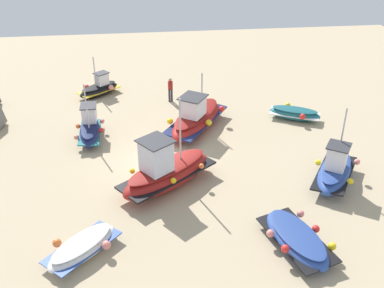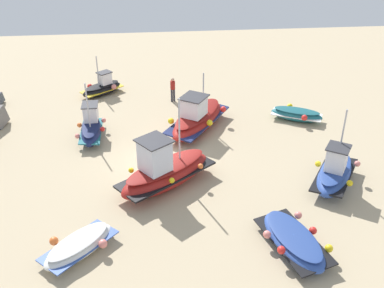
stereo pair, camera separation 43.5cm
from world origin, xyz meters
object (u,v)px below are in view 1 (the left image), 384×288
(fishing_boat_5, at_px, (296,239))
(person_walking, at_px, (170,88))
(fishing_boat_0, at_px, (82,247))
(fishing_boat_6, at_px, (295,113))
(fishing_boat_4, at_px, (99,88))
(fishing_boat_7, at_px, (90,129))
(fishing_boat_3, at_px, (196,118))
(fishing_boat_2, at_px, (335,171))
(fishing_boat_1, at_px, (166,172))

(fishing_boat_5, distance_m, person_walking, 15.23)
(fishing_boat_0, bearing_deg, fishing_boat_6, 175.14)
(fishing_boat_4, relative_size, fishing_boat_7, 0.87)
(fishing_boat_3, bearing_deg, fishing_boat_4, -100.71)
(fishing_boat_3, bearing_deg, person_walking, -130.49)
(fishing_boat_6, height_order, person_walking, person_walking)
(fishing_boat_2, bearing_deg, fishing_boat_5, -4.36)
(fishing_boat_1, distance_m, fishing_boat_3, 6.13)
(fishing_boat_4, relative_size, fishing_boat_6, 0.93)
(fishing_boat_0, height_order, fishing_boat_3, fishing_boat_3)
(fishing_boat_4, height_order, person_walking, fishing_boat_4)
(fishing_boat_2, bearing_deg, fishing_boat_3, -103.08)
(fishing_boat_4, bearing_deg, fishing_boat_0, -127.56)
(fishing_boat_0, relative_size, fishing_boat_3, 0.59)
(person_walking, bearing_deg, fishing_boat_7, -57.73)
(fishing_boat_2, xyz_separation_m, fishing_boat_5, (-4.17, 3.25, -0.29))
(fishing_boat_1, xyz_separation_m, fishing_boat_2, (-0.61, -8.16, -0.18))
(fishing_boat_5, height_order, fishing_boat_6, fishing_boat_5)
(fishing_boat_2, bearing_deg, fishing_boat_0, -39.34)
(fishing_boat_5, distance_m, fishing_boat_6, 11.67)
(fishing_boat_2, xyz_separation_m, person_walking, (10.53, 7.18, 0.28))
(fishing_boat_3, xyz_separation_m, fishing_boat_5, (-10.51, -2.73, -0.35))
(fishing_boat_4, xyz_separation_m, fishing_boat_5, (-16.37, -8.74, -0.10))
(fishing_boat_3, distance_m, fishing_boat_6, 6.29)
(fishing_boat_1, height_order, fishing_boat_6, fishing_boat_1)
(fishing_boat_7, bearing_deg, fishing_boat_3, -87.23)
(person_walking, bearing_deg, fishing_boat_1, -15.86)
(fishing_boat_4, bearing_deg, fishing_boat_3, -82.72)
(fishing_boat_7, bearing_deg, fishing_boat_4, -2.12)
(fishing_boat_0, xyz_separation_m, fishing_boat_3, (9.95, -5.76, 0.40))
(fishing_boat_5, relative_size, fishing_boat_6, 1.22)
(person_walking, bearing_deg, fishing_boat_5, 4.74)
(fishing_boat_5, xyz_separation_m, fishing_boat_7, (10.15, 8.90, 0.22))
(fishing_boat_0, distance_m, fishing_boat_2, 12.29)
(fishing_boat_4, bearing_deg, fishing_boat_5, -100.36)
(fishing_boat_6, bearing_deg, fishing_boat_5, 98.55)
(fishing_boat_1, distance_m, fishing_boat_7, 6.69)
(fishing_boat_3, height_order, fishing_boat_5, fishing_boat_3)
(fishing_boat_4, height_order, fishing_boat_6, fishing_boat_4)
(fishing_boat_5, relative_size, fishing_boat_7, 1.14)
(fishing_boat_3, bearing_deg, fishing_boat_7, -53.03)
(fishing_boat_4, bearing_deg, fishing_boat_2, -83.95)
(fishing_boat_4, xyz_separation_m, fishing_boat_7, (-6.23, 0.16, 0.12))
(fishing_boat_1, height_order, fishing_boat_4, fishing_boat_1)
(fishing_boat_0, relative_size, fishing_boat_6, 0.98)
(fishing_boat_2, xyz_separation_m, fishing_boat_6, (6.95, -0.27, -0.29))
(fishing_boat_6, bearing_deg, person_walking, 0.43)
(fishing_boat_4, relative_size, person_walking, 1.83)
(fishing_boat_0, height_order, fishing_boat_2, fishing_boat_2)
(fishing_boat_5, bearing_deg, fishing_boat_7, -155.57)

